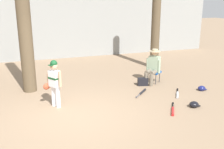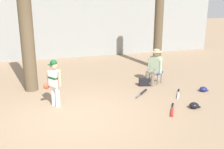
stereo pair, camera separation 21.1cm
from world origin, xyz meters
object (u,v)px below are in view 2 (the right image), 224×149
(folding_stool, at_px, (156,73))
(tree_behind_spectator, at_px, (159,20))
(seated_spectator, at_px, (155,66))
(tree_near_player, at_px, (26,25))
(young_ballplayer, at_px, (54,80))
(batting_helmet_navy, at_px, (203,89))
(handbag_beside_stool, at_px, (144,82))
(bat_black_composite, at_px, (143,92))
(bat_red_barrel, at_px, (172,111))
(bat_aluminum_silver, at_px, (178,95))
(batting_helmet_black, at_px, (194,106))

(folding_stool, bearing_deg, tree_behind_spectator, 61.43)
(seated_spectator, bearing_deg, tree_near_player, 171.51)
(tree_near_player, height_order, tree_behind_spectator, tree_near_player)
(young_ballplayer, height_order, batting_helmet_navy, young_ballplayer)
(seated_spectator, distance_m, handbag_beside_stool, 0.68)
(tree_behind_spectator, bearing_deg, bat_black_composite, -124.62)
(tree_behind_spectator, xyz_separation_m, bat_red_barrel, (-1.76, -4.29, -2.00))
(bat_aluminum_silver, xyz_separation_m, batting_helmet_navy, (0.98, 0.11, 0.04))
(bat_aluminum_silver, bearing_deg, bat_black_composite, 151.09)
(batting_helmet_black, bearing_deg, seated_spectator, 91.38)
(tree_behind_spectator, distance_m, bat_aluminum_silver, 3.96)
(bat_red_barrel, height_order, batting_helmet_black, batting_helmet_black)
(folding_stool, bearing_deg, bat_black_composite, -135.30)
(bat_black_composite, height_order, bat_red_barrel, same)
(bat_black_composite, bearing_deg, young_ballplayer, -176.70)
(young_ballplayer, bearing_deg, batting_helmet_black, -20.42)
(tree_behind_spectator, bearing_deg, bat_aluminum_silver, -106.23)
(tree_behind_spectator, bearing_deg, bat_red_barrel, -112.28)
(tree_behind_spectator, distance_m, bat_black_composite, 3.90)
(tree_behind_spectator, relative_size, batting_helmet_black, 14.80)
(bat_black_composite, relative_size, bat_aluminum_silver, 0.89)
(seated_spectator, bearing_deg, folding_stool, 35.58)
(bat_aluminum_silver, relative_size, bat_red_barrel, 0.96)
(young_ballplayer, height_order, folding_stool, young_ballplayer)
(seated_spectator, xyz_separation_m, batting_helmet_navy, (1.13, -1.22, -0.57))
(tree_behind_spectator, xyz_separation_m, batting_helmet_black, (-1.06, -4.23, -1.96))
(young_ballplayer, xyz_separation_m, seated_spectator, (3.49, 0.96, -0.10))
(tree_near_player, distance_m, bat_red_barrel, 4.97)
(tree_near_player, xyz_separation_m, young_ballplayer, (0.60, -1.57, -1.34))
(bat_red_barrel, relative_size, batting_helmet_navy, 2.45)
(bat_black_composite, height_order, bat_aluminum_silver, same)
(bat_red_barrel, bearing_deg, batting_helmet_black, 4.23)
(handbag_beside_stool, bearing_deg, batting_helmet_black, -77.41)
(tree_behind_spectator, relative_size, batting_helmet_navy, 15.53)
(tree_near_player, height_order, bat_red_barrel, tree_near_player)
(young_ballplayer, height_order, batting_helmet_black, young_ballplayer)
(seated_spectator, xyz_separation_m, bat_red_barrel, (-0.64, -2.33, -0.61))
(bat_aluminum_silver, bearing_deg, young_ballplayer, 174.23)
(bat_aluminum_silver, bearing_deg, folding_stool, 93.15)
(seated_spectator, xyz_separation_m, bat_aluminum_silver, (0.16, -1.33, -0.61))
(young_ballplayer, height_order, seated_spectator, young_ballplayer)
(tree_near_player, relative_size, bat_red_barrel, 6.82)
(tree_near_player, xyz_separation_m, tree_behind_spectator, (5.20, 1.34, -0.05))
(tree_behind_spectator, distance_m, bat_red_barrel, 5.04)
(bat_red_barrel, relative_size, batting_helmet_black, 2.34)
(handbag_beside_stool, bearing_deg, young_ballplayer, -164.46)
(tree_near_player, distance_m, tree_behind_spectator, 5.37)
(young_ballplayer, bearing_deg, bat_red_barrel, -25.72)
(tree_near_player, bearing_deg, bat_black_composite, -23.26)
(handbag_beside_stool, bearing_deg, bat_black_composite, -117.52)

